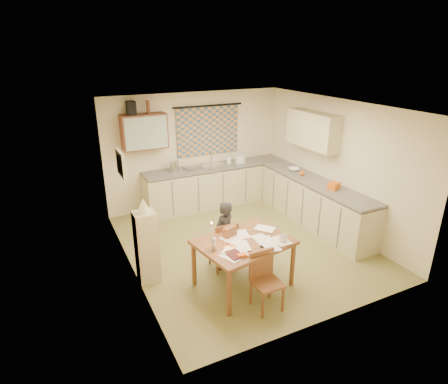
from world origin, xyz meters
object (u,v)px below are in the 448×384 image
stove (351,223)px  dining_table (243,263)px  counter_back (217,185)px  shelf_stand (147,247)px  person (224,235)px  chair_far (223,253)px  counter_right (315,203)px

stove → dining_table: bearing=-174.8°
counter_back → shelf_stand: shelf_stand is taller
stove → dining_table: stove is taller
stove → dining_table: 2.31m
person → chair_far: bearing=4.2°
counter_right → shelf_stand: bearing=-172.6°
counter_back → chair_far: (-1.05, -2.45, -0.19)m
counter_back → person: 2.66m
counter_right → person: person is taller
stove → person: bearing=171.2°
counter_right → dining_table: size_ratio=2.02×
chair_far → shelf_stand: 1.24m
counter_right → stove: counter_right is taller
counter_right → shelf_stand: (-3.54, -0.46, 0.12)m
dining_table → chair_far: (-0.06, 0.56, -0.12)m
stove → shelf_stand: bearing=171.2°
dining_table → person: 0.61m
dining_table → counter_back: bearing=61.6°
stove → dining_table: size_ratio=0.61×
person → shelf_stand: person is taller
chair_far → stove: bearing=173.5°
chair_far → counter_right: bearing=-162.6°
chair_far → person: (0.02, 0.01, 0.32)m
dining_table → person: size_ratio=1.27×
dining_table → person: person is taller
counter_back → shelf_stand: (-2.23, -2.26, 0.12)m
counter_back → counter_right: size_ratio=1.12×
counter_back → shelf_stand: bearing=-134.5°
dining_table → stove: bearing=-5.1°
counter_back → shelf_stand: size_ratio=2.90×
stove → counter_right: bearing=90.0°
counter_right → stove: size_ratio=3.31×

